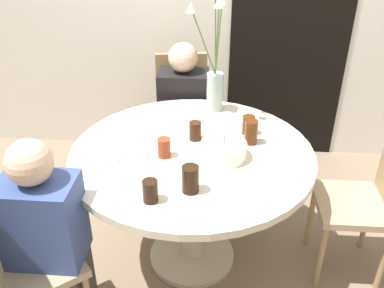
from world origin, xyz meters
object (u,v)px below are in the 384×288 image
flower_vase (214,78)px  chair_far_back (371,194)px  chair_near_front (182,109)px  drink_glass_1 (248,125)px  birthday_cake (224,150)px  drink_glass_2 (164,148)px  drink_glass_5 (190,179)px  side_plate (104,159)px  chair_right_flank (13,260)px  drink_glass_0 (251,132)px  person_guest (184,122)px  drink_glass_3 (150,191)px  person_woman (49,249)px  drink_glass_4 (195,131)px

flower_vase → chair_far_back: bearing=-28.4°
chair_far_back → flower_vase: bearing=-119.0°
chair_near_front → drink_glass_1: (0.45, -0.75, 0.28)m
birthday_cake → drink_glass_2: bearing=-177.1°
chair_far_back → drink_glass_5: size_ratio=7.20×
chair_far_back → side_plate: 1.44m
chair_right_flank → drink_glass_1: 1.37m
chair_right_flank → drink_glass_2: (0.61, 0.56, 0.28)m
drink_glass_2 → drink_glass_0: bearing=21.2°
drink_glass_1 → person_guest: size_ratio=0.10×
chair_far_back → drink_glass_5: chair_far_back is taller
birthday_cake → side_plate: 0.61m
birthday_cake → side_plate: birthday_cake is taller
drink_glass_3 → drink_glass_1: bearing=55.6°
drink_glass_1 → person_guest: person_guest is taller
side_plate → person_guest: 1.02m
drink_glass_5 → flower_vase: bearing=85.3°
birthday_cake → drink_glass_5: 0.33m
chair_far_back → drink_glass_3: size_ratio=8.92×
drink_glass_3 → drink_glass_0: bearing=50.1°
chair_far_back → drink_glass_2: size_ratio=9.19×
person_woman → drink_glass_3: bearing=9.7°
flower_vase → drink_glass_4: (-0.08, -0.36, -0.16)m
chair_right_flank → drink_glass_0: (1.06, 0.73, 0.30)m
chair_near_front → birthday_cake: bearing=-81.5°
chair_near_front → chair_far_back: (1.13, -0.95, 0.00)m
drink_glass_2 → chair_right_flank: bearing=-137.6°
flower_vase → side_plate: size_ratio=4.45×
chair_near_front → side_plate: bearing=-113.8°
drink_glass_5 → person_woman: person_woman is taller
drink_glass_2 → flower_vase: bearing=67.4°
drink_glass_1 → person_woman: person_woman is taller
chair_far_back → person_guest: bearing=-126.4°
person_woman → drink_glass_1: bearing=38.5°
chair_far_back → drink_glass_3: (-1.12, -0.45, 0.28)m
drink_glass_2 → drink_glass_3: 0.37m
person_woman → chair_far_back: bearing=18.4°
person_woman → side_plate: bearing=64.8°
chair_far_back → drink_glass_4: 1.01m
chair_far_back → birthday_cake: 0.85m
side_plate → drink_glass_3: size_ratio=1.56×
chair_right_flank → side_plate: chair_right_flank is taller
chair_near_front → side_plate: 1.15m
chair_right_flank → chair_far_back: (1.72, 0.63, 0.00)m
drink_glass_4 → drink_glass_3: bearing=-105.3°
drink_glass_0 → person_guest: person_guest is taller
chair_right_flank → person_guest: person_guest is taller
side_plate → person_woman: (-0.18, -0.39, -0.26)m
flower_vase → drink_glass_2: size_ratio=7.16×
chair_near_front → chair_right_flank: 1.69m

